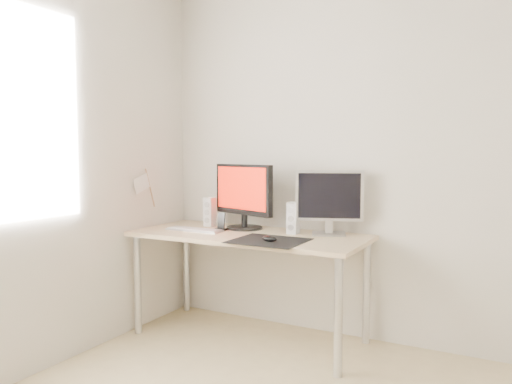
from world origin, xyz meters
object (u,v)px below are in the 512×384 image
(mouse, at_px, (270,239))
(speaker_left, at_px, (210,212))
(phone_dock, at_px, (221,225))
(keyboard, at_px, (194,230))
(main_monitor, at_px, (243,194))
(second_monitor, at_px, (329,199))
(desk, at_px, (249,245))
(speaker_right, at_px, (293,218))

(mouse, relative_size, speaker_left, 0.46)
(speaker_left, bearing_deg, phone_dock, -35.17)
(keyboard, bearing_deg, mouse, -12.16)
(mouse, xyz_separation_m, keyboard, (-0.67, 0.14, -0.01))
(main_monitor, xyz_separation_m, speaker_left, (-0.29, 0.00, -0.15))
(second_monitor, xyz_separation_m, speaker_left, (-0.92, -0.04, -0.13))
(main_monitor, xyz_separation_m, keyboard, (-0.27, -0.23, -0.25))
(desk, distance_m, speaker_left, 0.49)
(main_monitor, xyz_separation_m, speaker_right, (0.40, -0.02, -0.15))
(speaker_left, height_order, phone_dock, speaker_left)
(keyboard, bearing_deg, main_monitor, 41.35)
(main_monitor, height_order, speaker_left, main_monitor)
(mouse, relative_size, main_monitor, 0.18)
(mouse, bearing_deg, second_monitor, 61.31)
(desk, bearing_deg, speaker_right, 25.58)
(keyboard, bearing_deg, desk, 11.56)
(main_monitor, relative_size, speaker_left, 2.50)
(main_monitor, distance_m, phone_dock, 0.27)
(desk, xyz_separation_m, keyboard, (-0.40, -0.08, 0.09))
(mouse, distance_m, desk, 0.36)
(mouse, xyz_separation_m, speaker_left, (-0.69, 0.38, 0.09))
(desk, height_order, speaker_left, speaker_left)
(keyboard, bearing_deg, second_monitor, 17.36)
(mouse, relative_size, keyboard, 0.24)
(main_monitor, height_order, speaker_right, main_monitor)
(speaker_left, xyz_separation_m, keyboard, (0.02, -0.24, -0.10))
(phone_dock, bearing_deg, main_monitor, 48.79)
(second_monitor, bearing_deg, speaker_left, -177.30)
(second_monitor, bearing_deg, keyboard, -162.64)
(second_monitor, bearing_deg, phone_dock, -166.99)
(desk, height_order, phone_dock, phone_dock)
(speaker_left, bearing_deg, main_monitor, -0.46)
(main_monitor, relative_size, phone_dock, 4.22)
(second_monitor, bearing_deg, main_monitor, -175.85)
(main_monitor, bearing_deg, keyboard, -138.65)
(main_monitor, distance_m, keyboard, 0.43)
(phone_dock, bearing_deg, mouse, -26.43)
(desk, height_order, second_monitor, second_monitor)
(speaker_right, height_order, phone_dock, speaker_right)
(mouse, distance_m, speaker_left, 0.79)
(speaker_right, xyz_separation_m, keyboard, (-0.67, -0.21, -0.10))
(mouse, height_order, second_monitor, second_monitor)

